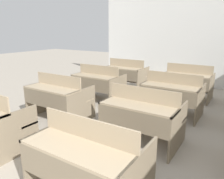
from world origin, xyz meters
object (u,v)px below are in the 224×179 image
Objects in this scene: bench_second_center at (142,115)px; bench_back_center at (188,81)px; bench_third_center at (172,94)px; bench_back_left at (126,74)px; bench_second_left at (58,96)px; bench_third_left at (98,83)px; bench_front_center at (87,159)px.

bench_second_center is 1.00× the size of bench_back_center.
bench_third_center is 2.32m from bench_back_left.
bench_second_left is 1.00× the size of bench_third_left.
bench_second_left is 1.00× the size of bench_back_center.
bench_back_center is at bearing 90.39° from bench_third_center.
bench_third_left is at bearing -143.57° from bench_back_center.
bench_front_center is 2.80m from bench_third_center.
bench_front_center is 2.33m from bench_second_left.
bench_front_center and bench_second_center have the same top height.
bench_second_left is at bearing 179.60° from bench_second_center.
bench_third_left is at bearing -179.30° from bench_third_center.
bench_second_center is 1.00× the size of bench_third_center.
bench_second_left is at bearing -89.40° from bench_third_left.
bench_back_center is (1.85, 2.74, 0.00)m from bench_second_left.
bench_back_left is at bearing 143.28° from bench_third_center.
bench_front_center is 1.00× the size of bench_back_center.
bench_back_center is (0.02, 2.76, 0.00)m from bench_second_center.
bench_third_center is at bearing 0.70° from bench_third_left.
bench_front_center is 1.00× the size of bench_third_left.
bench_back_center is (1.85, -0.03, 0.00)m from bench_back_left.
bench_second_center is at bearing -0.40° from bench_second_left.
bench_second_center is 1.41m from bench_third_center.
bench_front_center is 3.35m from bench_third_left.
bench_back_left is at bearing 89.37° from bench_third_left.
bench_back_center is (-0.01, 1.35, 0.00)m from bench_third_center.
bench_front_center is at bearing -89.84° from bench_back_center.
bench_back_left is at bearing 178.97° from bench_back_center.
bench_third_center and bench_back_center have the same top height.
bench_third_left and bench_third_center have the same top height.
bench_back_center is (1.86, 1.37, 0.00)m from bench_third_left.
bench_second_left is 1.37m from bench_third_left.
bench_second_center is at bearing -91.13° from bench_third_center.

